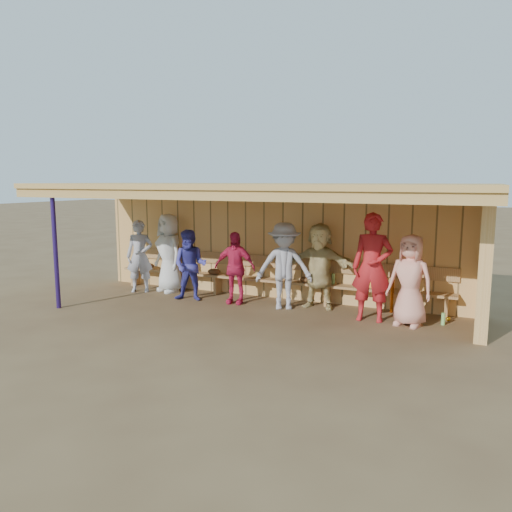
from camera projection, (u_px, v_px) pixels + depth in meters
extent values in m
plane|color=brown|center=(249.00, 311.00, 9.89)|extent=(90.00, 90.00, 0.00)
imported|color=#9C9AA3|center=(140.00, 256.00, 11.46)|extent=(0.72, 0.61, 1.66)
imported|color=silver|center=(169.00, 253.00, 11.47)|extent=(1.04, 0.89, 1.81)
imported|color=#383799|center=(190.00, 265.00, 10.64)|extent=(0.86, 0.74, 1.53)
imported|color=#CE214A|center=(235.00, 268.00, 10.40)|extent=(0.92, 0.48, 1.51)
imported|color=#9B9AA2|center=(284.00, 266.00, 9.94)|extent=(1.29, 1.04, 1.74)
imported|color=#CFB774|center=(319.00, 266.00, 10.00)|extent=(1.61, 0.52, 1.73)
imported|color=#B21C20|center=(372.00, 267.00, 9.06)|extent=(0.76, 0.53, 1.99)
imported|color=#E3957F|center=(410.00, 280.00, 8.76)|extent=(0.90, 0.69, 1.63)
cube|color=tan|center=(275.00, 243.00, 10.92)|extent=(8.60, 0.20, 2.40)
cube|color=tan|center=(485.00, 262.00, 8.38)|extent=(0.20, 1.62, 2.40)
cube|color=tan|center=(248.00, 186.00, 9.52)|extent=(8.80, 3.20, 0.10)
cube|color=tan|center=(209.00, 195.00, 8.19)|extent=(8.80, 0.10, 0.18)
cube|color=tan|center=(95.00, 192.00, 11.10)|extent=(0.08, 3.00, 0.16)
cube|color=tan|center=(129.00, 192.00, 10.71)|extent=(0.08, 3.00, 0.16)
cube|color=tan|center=(166.00, 192.00, 10.32)|extent=(0.08, 3.00, 0.16)
cube|color=tan|center=(205.00, 193.00, 9.93)|extent=(0.08, 3.00, 0.16)
cube|color=tan|center=(248.00, 193.00, 9.54)|extent=(0.08, 3.00, 0.16)
cube|color=tan|center=(295.00, 194.00, 9.15)|extent=(0.08, 3.00, 0.16)
cube|color=tan|center=(346.00, 195.00, 8.76)|extent=(0.08, 3.00, 0.16)
cube|color=tan|center=(402.00, 195.00, 8.37)|extent=(0.08, 3.00, 0.16)
cube|color=tan|center=(463.00, 196.00, 7.97)|extent=(0.08, 3.00, 0.16)
cylinder|color=navy|center=(55.00, 249.00, 9.93)|extent=(0.09, 0.09, 2.40)
cube|color=#B0814B|center=(270.00, 280.00, 10.77)|extent=(7.60, 0.32, 0.05)
cube|color=#B0814B|center=(273.00, 262.00, 10.86)|extent=(7.60, 0.04, 0.26)
cube|color=#B0814B|center=(135.00, 277.00, 12.29)|extent=(0.06, 0.29, 0.40)
cube|color=#B0814B|center=(217.00, 285.00, 11.34)|extent=(0.06, 0.29, 0.40)
cube|color=#B0814B|center=(327.00, 296.00, 10.28)|extent=(0.06, 0.29, 0.40)
cube|color=#B0814B|center=(446.00, 308.00, 9.33)|extent=(0.06, 0.29, 0.40)
cylinder|color=#D06118|center=(392.00, 295.00, 9.52)|extent=(0.13, 0.41, 0.80)
sphere|color=gold|center=(448.00, 319.00, 9.15)|extent=(0.08, 0.08, 0.08)
ellipsoid|color=#593319|center=(148.00, 266.00, 12.02)|extent=(0.30, 0.24, 0.14)
ellipsoid|color=#593319|center=(214.00, 272.00, 11.27)|extent=(0.30, 0.24, 0.14)
ellipsoid|color=#593319|center=(307.00, 280.00, 10.36)|extent=(0.30, 0.24, 0.14)
cylinder|color=#8AC663|center=(333.00, 279.00, 10.22)|extent=(0.07, 0.07, 0.22)
cylinder|color=gold|center=(371.00, 282.00, 9.91)|extent=(0.07, 0.07, 0.22)
cylinder|color=#81C562|center=(443.00, 319.00, 8.90)|extent=(0.07, 0.07, 0.22)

